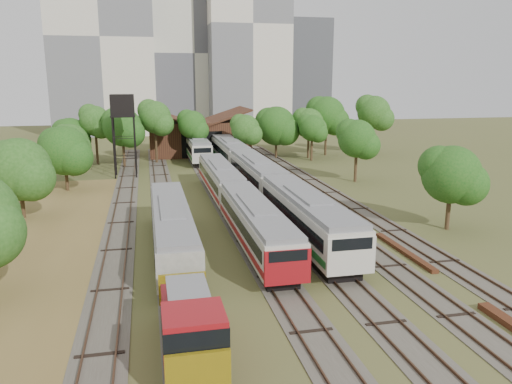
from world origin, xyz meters
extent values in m
plane|color=#475123|center=(0.00, 0.00, 0.00)|extent=(240.00, 240.00, 0.00)
cube|color=brown|center=(-18.00, 8.00, 0.02)|extent=(14.00, 60.00, 0.04)
cube|color=#4C473D|center=(-12.00, 25.00, 0.03)|extent=(2.60, 80.00, 0.06)
cube|color=#472D1E|center=(-12.72, 25.00, 0.12)|extent=(0.08, 80.00, 0.14)
cube|color=#472D1E|center=(-11.28, 25.00, 0.12)|extent=(0.08, 80.00, 0.14)
cube|color=#4C473D|center=(-8.00, 25.00, 0.03)|extent=(2.60, 80.00, 0.06)
cube|color=#472D1E|center=(-8.72, 25.00, 0.12)|extent=(0.08, 80.00, 0.14)
cube|color=#472D1E|center=(-7.28, 25.00, 0.12)|extent=(0.08, 80.00, 0.14)
cube|color=#4C473D|center=(-2.00, 25.00, 0.03)|extent=(2.60, 80.00, 0.06)
cube|color=#472D1E|center=(-2.72, 25.00, 0.12)|extent=(0.08, 80.00, 0.14)
cube|color=#472D1E|center=(-1.28, 25.00, 0.12)|extent=(0.08, 80.00, 0.14)
cube|color=#4C473D|center=(2.00, 25.00, 0.03)|extent=(2.60, 80.00, 0.06)
cube|color=#472D1E|center=(1.28, 25.00, 0.12)|extent=(0.08, 80.00, 0.14)
cube|color=#472D1E|center=(2.72, 25.00, 0.12)|extent=(0.08, 80.00, 0.14)
cube|color=#4C473D|center=(6.00, 25.00, 0.03)|extent=(2.60, 80.00, 0.06)
cube|color=#472D1E|center=(5.28, 25.00, 0.12)|extent=(0.08, 80.00, 0.14)
cube|color=#472D1E|center=(6.72, 25.00, 0.12)|extent=(0.08, 80.00, 0.14)
cube|color=#4C473D|center=(10.00, 25.00, 0.03)|extent=(2.60, 80.00, 0.06)
cube|color=#472D1E|center=(9.28, 25.00, 0.12)|extent=(0.08, 80.00, 0.14)
cube|color=#472D1E|center=(10.72, 25.00, 0.12)|extent=(0.08, 80.00, 0.14)
cube|color=black|center=(-2.00, 8.69, 0.37)|extent=(2.03, 15.64, 0.74)
cube|color=beige|center=(-2.00, 8.69, 1.90)|extent=(2.68, 17.00, 2.31)
cube|color=black|center=(-2.00, 8.69, 2.17)|extent=(2.74, 15.64, 0.79)
cube|color=slate|center=(-2.00, 8.69, 3.22)|extent=(2.47, 16.66, 0.33)
cube|color=maroon|center=(-2.00, 8.69, 1.25)|extent=(2.74, 16.66, 0.42)
cube|color=maroon|center=(-2.00, 0.24, 1.78)|extent=(2.72, 0.25, 2.08)
cube|color=black|center=(-2.00, 26.19, 0.37)|extent=(2.03, 15.64, 0.74)
cube|color=beige|center=(-2.00, 26.19, 1.90)|extent=(2.68, 17.00, 2.31)
cube|color=black|center=(-2.00, 26.19, 2.17)|extent=(2.74, 15.64, 0.79)
cube|color=slate|center=(-2.00, 26.19, 3.22)|extent=(2.47, 16.66, 0.33)
cube|color=maroon|center=(-2.00, 26.19, 1.25)|extent=(2.74, 16.66, 0.42)
cube|color=black|center=(2.00, 9.07, 0.41)|extent=(2.27, 15.64, 0.82)
cube|color=beige|center=(2.00, 9.07, 2.11)|extent=(2.99, 17.00, 2.58)
cube|color=black|center=(2.00, 9.07, 2.42)|extent=(3.05, 15.64, 0.88)
cube|color=slate|center=(2.00, 9.07, 3.59)|extent=(2.75, 16.66, 0.37)
cube|color=#175D22|center=(2.00, 9.07, 1.39)|extent=(3.05, 16.66, 0.46)
cube|color=beige|center=(2.00, 0.62, 1.98)|extent=(3.03, 0.25, 2.32)
cube|color=black|center=(2.00, 26.57, 0.41)|extent=(2.27, 15.64, 0.82)
cube|color=beige|center=(2.00, 26.57, 2.11)|extent=(2.99, 17.00, 2.58)
cube|color=black|center=(2.00, 26.57, 2.42)|extent=(3.05, 15.64, 0.88)
cube|color=slate|center=(2.00, 26.57, 3.59)|extent=(2.75, 16.66, 0.37)
cube|color=#175D22|center=(2.00, 26.57, 1.39)|extent=(3.05, 16.66, 0.46)
cube|color=black|center=(2.00, 44.07, 0.41)|extent=(2.27, 15.64, 0.82)
cube|color=beige|center=(2.00, 44.07, 2.11)|extent=(2.99, 17.00, 2.58)
cube|color=black|center=(2.00, 44.07, 2.42)|extent=(3.05, 15.64, 0.88)
cube|color=slate|center=(2.00, 44.07, 3.59)|extent=(2.75, 16.66, 0.37)
cube|color=#175D22|center=(2.00, 44.07, 1.39)|extent=(3.05, 16.66, 0.46)
cube|color=black|center=(-2.00, 51.00, 0.39)|extent=(2.16, 14.72, 0.78)
cube|color=beige|center=(-2.00, 51.00, 2.01)|extent=(2.84, 16.00, 2.45)
cube|color=black|center=(-2.00, 51.00, 2.30)|extent=(2.90, 14.72, 0.83)
cube|color=slate|center=(-2.00, 51.00, 3.41)|extent=(2.62, 15.68, 0.35)
cube|color=#175D22|center=(-2.00, 51.00, 1.32)|extent=(2.90, 15.68, 0.44)
cube|color=beige|center=(-2.00, 43.05, 1.89)|extent=(2.88, 0.25, 2.21)
cube|color=black|center=(-8.00, -4.68, 0.41)|extent=(2.01, 7.20, 0.82)
cube|color=maroon|center=(-8.00, -3.88, 1.51)|extent=(2.28, 4.40, 1.37)
cube|color=maroon|center=(-8.00, -7.28, 2.05)|extent=(2.46, 2.37, 2.46)
cube|color=black|center=(-8.00, -7.28, 2.65)|extent=(2.51, 2.42, 0.82)
cube|color=gold|center=(-8.00, -8.63, 1.46)|extent=(2.46, 0.20, 1.64)
cube|color=gold|center=(-8.00, -0.73, 1.46)|extent=(2.46, 0.20, 1.64)
cube|color=slate|center=(-8.00, -4.68, 3.01)|extent=(1.83, 3.60, 0.18)
cube|color=black|center=(-8.00, 9.32, 0.37)|extent=(2.02, 16.56, 0.73)
cube|color=gray|center=(-8.00, 9.32, 1.88)|extent=(2.66, 18.00, 2.29)
cube|color=black|center=(-8.00, 9.32, 2.16)|extent=(2.72, 16.56, 0.78)
cube|color=slate|center=(-8.00, 9.32, 3.19)|extent=(2.45, 17.64, 0.33)
cylinder|color=black|center=(-13.50, 38.48, 3.81)|extent=(0.19, 0.19, 7.62)
cylinder|color=black|center=(-10.93, 38.48, 3.81)|extent=(0.19, 0.19, 7.62)
cylinder|color=black|center=(-13.50, 41.06, 3.81)|extent=(0.19, 0.19, 7.62)
cylinder|color=black|center=(-10.93, 41.06, 3.81)|extent=(0.19, 0.19, 7.62)
cube|color=black|center=(-12.22, 39.77, 7.72)|extent=(3.00, 3.00, 0.20)
cube|color=black|center=(-12.22, 39.77, 9.10)|extent=(2.86, 2.86, 2.57)
cube|color=#502916|center=(8.20, 5.47, 0.13)|extent=(0.51, 8.13, 0.26)
cube|color=#381D14|center=(-1.00, 58.00, 2.75)|extent=(16.00, 11.00, 5.50)
cube|color=#381D14|center=(-5.00, 58.00, 6.10)|extent=(8.45, 11.55, 2.96)
cube|color=#381D14|center=(3.00, 58.00, 6.10)|extent=(8.45, 11.55, 2.96)
cube|color=black|center=(-1.00, 52.55, 2.20)|extent=(6.40, 0.15, 4.12)
cylinder|color=#382616|center=(-20.60, 21.39, 1.74)|extent=(0.36, 0.36, 3.48)
sphere|color=#174E14|center=(-20.60, 21.39, 4.43)|extent=(5.56, 5.56, 5.56)
cylinder|color=#382616|center=(-18.39, 32.42, 1.78)|extent=(0.36, 0.36, 3.56)
sphere|color=#174E14|center=(-18.39, 32.42, 4.53)|extent=(5.45, 5.45, 5.45)
cylinder|color=#382616|center=(-18.88, 41.38, 1.76)|extent=(0.36, 0.36, 3.51)
sphere|color=#174E14|center=(-18.88, 41.38, 4.47)|extent=(4.45, 4.45, 4.45)
cylinder|color=#382616|center=(-20.27, 51.22, 1.65)|extent=(0.36, 0.36, 3.30)
sphere|color=#174E14|center=(-20.27, 51.22, 4.20)|extent=(5.15, 5.15, 5.15)
cylinder|color=#382616|center=(-16.69, 50.86, 2.48)|extent=(0.36, 0.36, 4.96)
sphere|color=#174E14|center=(-16.69, 50.86, 6.32)|extent=(4.40, 4.40, 4.40)
cylinder|color=#382616|center=(-12.72, 47.42, 2.22)|extent=(0.36, 0.36, 4.44)
sphere|color=#174E14|center=(-12.72, 47.42, 5.65)|extent=(5.44, 5.44, 5.44)
cylinder|color=#382616|center=(-8.12, 49.92, 2.66)|extent=(0.36, 0.36, 5.33)
sphere|color=#174E14|center=(-8.12, 49.92, 6.78)|extent=(4.75, 4.75, 4.75)
cylinder|color=#382616|center=(-2.67, 49.94, 2.19)|extent=(0.36, 0.36, 4.37)
sphere|color=#174E14|center=(-2.67, 49.94, 5.56)|extent=(4.23, 4.23, 4.23)
cylinder|color=#382616|center=(4.89, 47.11, 1.98)|extent=(0.36, 0.36, 3.96)
sphere|color=#174E14|center=(4.89, 47.11, 5.04)|extent=(4.24, 4.24, 4.24)
cylinder|color=#382616|center=(10.53, 50.66, 1.99)|extent=(0.36, 0.36, 3.98)
sphere|color=#174E14|center=(10.53, 50.66, 5.07)|extent=(6.09, 6.09, 6.09)
cylinder|color=#382616|center=(15.55, 49.65, 2.15)|extent=(0.36, 0.36, 4.30)
sphere|color=#174E14|center=(15.55, 49.65, 5.47)|extent=(4.70, 4.70, 4.70)
cylinder|color=#382616|center=(19.26, 51.91, 2.56)|extent=(0.36, 0.36, 5.12)
sphere|color=#174E14|center=(19.26, 51.91, 6.51)|extent=(6.09, 6.09, 6.09)
cylinder|color=#382616|center=(27.31, 51.38, 2.72)|extent=(0.36, 0.36, 5.44)
sphere|color=#174E14|center=(27.31, 51.38, 6.92)|extent=(5.42, 5.42, 5.42)
cylinder|color=#382616|center=(14.59, 10.05, 1.82)|extent=(0.36, 0.36, 3.64)
sphere|color=#174E14|center=(14.59, 10.05, 4.63)|extent=(4.74, 4.74, 4.74)
cylinder|color=#382616|center=(15.17, 30.26, 2.07)|extent=(0.36, 0.36, 4.14)
sphere|color=#174E14|center=(15.17, 30.26, 5.26)|extent=(4.56, 4.56, 4.56)
cylinder|color=#382616|center=(15.21, 47.03, 1.96)|extent=(0.36, 0.36, 3.92)
sphere|color=#174E14|center=(15.21, 47.03, 4.99)|extent=(3.97, 3.97, 3.97)
cube|color=beige|center=(-18.00, 95.00, 21.00)|extent=(22.00, 16.00, 42.00)
cube|color=beige|center=(2.00, 100.00, 18.00)|extent=(20.00, 18.00, 36.00)
cube|color=beige|center=(14.00, 92.00, 24.00)|extent=(18.00, 16.00, 48.00)
cube|color=#404248|center=(34.00, 110.00, 14.00)|extent=(12.00, 12.00, 28.00)
camera|label=1|loc=(-9.48, -25.39, 12.15)|focal=35.00mm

